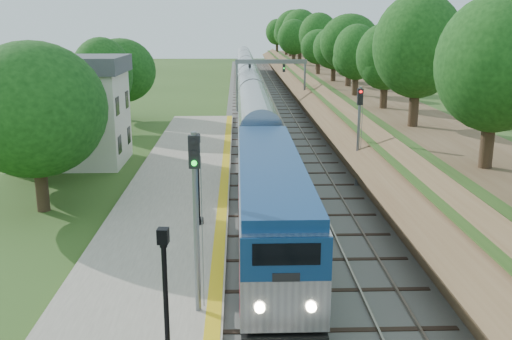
{
  "coord_description": "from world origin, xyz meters",
  "views": [
    {
      "loc": [
        -1.44,
        -12.41,
        10.34
      ],
      "look_at": [
        -0.5,
        16.7,
        2.8
      ],
      "focal_mm": 40.0,
      "sensor_mm": 36.0,
      "label": 1
    }
  ],
  "objects_px": {
    "train": "(249,89)",
    "lamppost_far": "(198,184)",
    "signal_gantry": "(271,71)",
    "signal_platform": "(196,204)",
    "lamppost_mid": "(167,316)",
    "signal_farside": "(359,126)",
    "station_building": "(68,110)"
  },
  "relations": [
    {
      "from": "signal_gantry",
      "to": "station_building",
      "type": "bearing_deg",
      "value": -123.38
    },
    {
      "from": "signal_gantry",
      "to": "lamppost_far",
      "type": "bearing_deg",
      "value": -98.48
    },
    {
      "from": "lamppost_far",
      "to": "signal_platform",
      "type": "height_order",
      "value": "signal_platform"
    },
    {
      "from": "train",
      "to": "signal_farside",
      "type": "distance_m",
      "value": 37.76
    },
    {
      "from": "train",
      "to": "signal_platform",
      "type": "relative_size",
      "value": 17.73
    },
    {
      "from": "lamppost_mid",
      "to": "signal_farside",
      "type": "relative_size",
      "value": 0.73
    },
    {
      "from": "station_building",
      "to": "train",
      "type": "distance_m",
      "value": 33.22
    },
    {
      "from": "train",
      "to": "signal_platform",
      "type": "height_order",
      "value": "signal_platform"
    },
    {
      "from": "signal_gantry",
      "to": "signal_farside",
      "type": "relative_size",
      "value": 1.32
    },
    {
      "from": "lamppost_mid",
      "to": "lamppost_far",
      "type": "xyz_separation_m",
      "value": [
        -0.0,
        13.27,
        0.01
      ]
    },
    {
      "from": "lamppost_mid",
      "to": "station_building",
      "type": "bearing_deg",
      "value": 110.57
    },
    {
      "from": "station_building",
      "to": "lamppost_far",
      "type": "xyz_separation_m",
      "value": [
        10.53,
        -14.82,
        -1.62
      ]
    },
    {
      "from": "lamppost_mid",
      "to": "train",
      "type": "bearing_deg",
      "value": 86.6
    },
    {
      "from": "signal_gantry",
      "to": "lamppost_mid",
      "type": "relative_size",
      "value": 1.8
    },
    {
      "from": "station_building",
      "to": "lamppost_far",
      "type": "height_order",
      "value": "station_building"
    },
    {
      "from": "station_building",
      "to": "signal_platform",
      "type": "relative_size",
      "value": 1.33
    },
    {
      "from": "lamppost_far",
      "to": "signal_farside",
      "type": "distance_m",
      "value": 12.44
    },
    {
      "from": "train",
      "to": "signal_platform",
      "type": "bearing_deg",
      "value": -93.08
    },
    {
      "from": "signal_gantry",
      "to": "signal_farside",
      "type": "height_order",
      "value": "signal_farside"
    },
    {
      "from": "lamppost_mid",
      "to": "signal_platform",
      "type": "bearing_deg",
      "value": 82.42
    },
    {
      "from": "station_building",
      "to": "lamppost_mid",
      "type": "bearing_deg",
      "value": -69.43
    },
    {
      "from": "signal_platform",
      "to": "signal_gantry",
      "type": "bearing_deg",
      "value": 83.73
    },
    {
      "from": "train",
      "to": "lamppost_mid",
      "type": "height_order",
      "value": "lamppost_mid"
    },
    {
      "from": "station_building",
      "to": "lamppost_mid",
      "type": "relative_size",
      "value": 1.84
    },
    {
      "from": "lamppost_far",
      "to": "signal_farside",
      "type": "relative_size",
      "value": 0.73
    },
    {
      "from": "station_building",
      "to": "lamppost_mid",
      "type": "height_order",
      "value": "station_building"
    },
    {
      "from": "train",
      "to": "signal_platform",
      "type": "distance_m",
      "value": 54.07
    },
    {
      "from": "signal_gantry",
      "to": "signal_platform",
      "type": "bearing_deg",
      "value": -96.27
    },
    {
      "from": "signal_farside",
      "to": "station_building",
      "type": "bearing_deg",
      "value": 160.53
    },
    {
      "from": "train",
      "to": "lamppost_far",
      "type": "bearing_deg",
      "value": -94.41
    },
    {
      "from": "station_building",
      "to": "lamppost_far",
      "type": "bearing_deg",
      "value": -54.59
    },
    {
      "from": "train",
      "to": "lamppost_far",
      "type": "xyz_separation_m",
      "value": [
        -3.46,
        -44.88,
        0.3
      ]
    }
  ]
}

